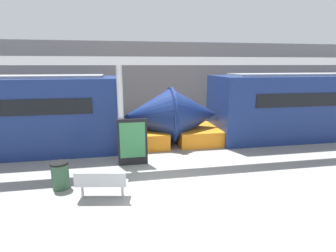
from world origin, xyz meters
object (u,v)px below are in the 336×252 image
object	(u,v)px
poster_board	(133,142)
support_column_near	(121,117)
bench_near	(101,182)
trash_bin	(60,175)

from	to	relation	value
poster_board	support_column_near	bearing A→B (deg)	155.14
poster_board	support_column_near	world-z (taller)	support_column_near
support_column_near	poster_board	bearing A→B (deg)	-24.86
bench_near	support_column_near	bearing A→B (deg)	86.94
bench_near	poster_board	world-z (taller)	poster_board
bench_near	support_column_near	world-z (taller)	support_column_near
bench_near	trash_bin	size ratio (longest dim) A/B	1.77
support_column_near	trash_bin	bearing A→B (deg)	-138.01
trash_bin	poster_board	bearing A→B (deg)	33.75
trash_bin	support_column_near	bearing A→B (deg)	41.99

